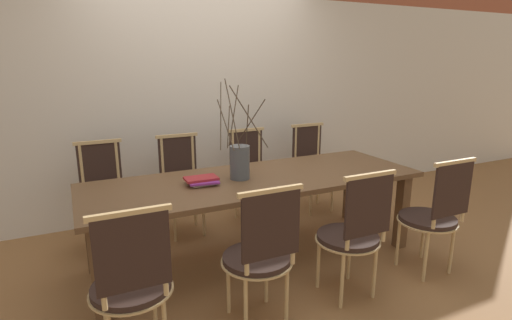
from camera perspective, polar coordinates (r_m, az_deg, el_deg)
ground_plane at (r=3.57m, az=0.00°, el=-13.75°), size 16.00×16.00×0.00m
wall_rear at (r=4.43m, az=-7.82°, el=13.10°), size 12.00×0.06×3.20m
dining_table at (r=3.32m, az=0.00°, el=-3.90°), size 2.78×0.95×0.73m
chair_near_leftend at (r=2.35m, az=-17.30°, el=-16.20°), size 0.46×0.46×0.97m
chair_near_left at (r=2.55m, az=0.65°, el=-13.03°), size 0.46×0.46×0.97m
chair_near_center at (r=2.91m, az=13.71°, el=-9.87°), size 0.46×0.46×0.97m
chair_near_right at (r=3.43m, az=24.06°, el=-6.95°), size 0.46×0.46×0.97m
chair_far_leftend at (r=3.85m, az=-20.96°, el=-4.40°), size 0.46×0.46×0.97m
chair_far_left at (r=3.96m, az=-10.47°, el=-3.17°), size 0.46×0.46×0.97m
chair_far_center at (r=4.20m, az=-0.66°, el=-1.91°), size 0.46×0.46×0.97m
chair_far_right at (r=4.57m, az=8.10°, el=-0.75°), size 0.46×0.46×0.97m
vase_centerpiece at (r=3.23m, az=-2.36°, el=-0.14°), size 0.39×0.38×0.81m
book_stack at (r=3.14m, az=-7.69°, el=-2.92°), size 0.26×0.22×0.06m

